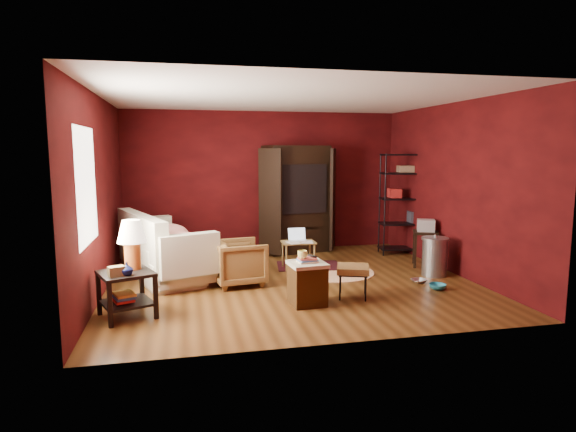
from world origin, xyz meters
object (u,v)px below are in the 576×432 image
hamper (307,282)px  wire_shelving (406,199)px  armchair (239,260)px  side_table (129,259)px  tv_armoire (297,197)px  sofa (161,252)px  laptop_desk (298,244)px

hamper → wire_shelving: bearing=44.8°
hamper → wire_shelving: (2.69, 2.67, 0.78)m
armchair → hamper: (0.76, -1.15, -0.08)m
armchair → side_table: side_table is taller
side_table → tv_armoire: (2.88, 3.25, 0.40)m
sofa → tv_armoire: size_ratio=0.98×
sofa → wire_shelving: (4.64, 0.79, 0.67)m
laptop_desk → wire_shelving: size_ratio=0.35×
armchair → laptop_desk: bearing=-64.1°
armchair → wire_shelving: size_ratio=0.38×
armchair → tv_armoire: bearing=-41.3°
armchair → hamper: 1.39m
laptop_desk → side_table: bearing=-143.9°
armchair → hamper: armchair is taller
wire_shelving → laptop_desk: bearing=-153.3°
side_table → hamper: 2.27m
sofa → wire_shelving: wire_shelving is taller
armchair → wire_shelving: bearing=-74.6°
side_table → wire_shelving: bearing=27.8°
sofa → hamper: 2.71m
wire_shelving → tv_armoire: bearing=170.8°
hamper → wire_shelving: 3.87m
sofa → wire_shelving: bearing=-98.9°
sofa → laptop_desk: (2.29, 0.02, 0.02)m
sofa → tv_armoire: bearing=-79.5°
hamper → tv_armoire: tv_armoire is taller
laptop_desk → wire_shelving: bearing=18.8°
tv_armoire → wire_shelving: size_ratio=1.08×
laptop_desk → wire_shelving: wire_shelving is taller
hamper → laptop_desk: size_ratio=0.94×
side_table → tv_armoire: size_ratio=0.55×
armchair → wire_shelving: (3.46, 1.52, 0.70)m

